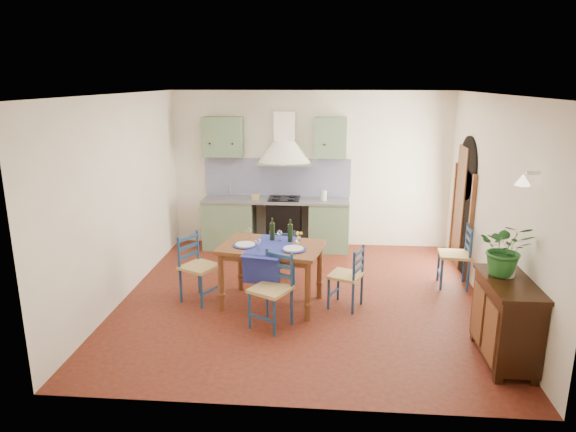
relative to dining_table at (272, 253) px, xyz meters
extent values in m
plane|color=#40180D|center=(0.41, 0.23, -0.75)|extent=(5.00, 5.00, 0.00)
cube|color=white|center=(0.41, 2.73, 0.65)|extent=(5.00, 0.04, 2.80)
cube|color=slate|center=(-1.04, 2.42, -0.31)|extent=(0.90, 0.60, 0.88)
cube|color=slate|center=(0.76, 2.42, -0.31)|extent=(0.70, 0.60, 0.88)
cube|color=black|center=(-0.04, 2.42, -0.31)|extent=(0.60, 0.58, 0.88)
cube|color=gray|center=(-0.19, 2.42, 0.15)|extent=(2.60, 0.64, 0.04)
cube|color=silver|center=(-1.04, 2.42, 0.15)|extent=(0.45, 0.40, 0.03)
cylinder|color=silver|center=(-1.04, 2.60, 0.30)|extent=(0.02, 0.02, 0.26)
cube|color=black|center=(-0.04, 2.42, 0.18)|extent=(0.55, 0.48, 0.02)
cube|color=black|center=(-0.19, 2.47, -0.71)|extent=(2.60, 0.50, 0.08)
cube|color=#0B1161|center=(-0.19, 2.70, 0.51)|extent=(2.65, 0.05, 0.68)
cube|color=slate|center=(-1.14, 2.55, 1.25)|extent=(0.70, 0.34, 0.70)
cube|color=slate|center=(0.76, 2.55, 1.25)|extent=(0.55, 0.34, 0.70)
cone|color=white|center=(-0.04, 2.48, 1.00)|extent=(0.96, 0.96, 0.40)
cube|color=white|center=(-0.04, 2.57, 1.45)|extent=(0.36, 0.30, 0.50)
cube|color=white|center=(2.91, 0.23, 0.65)|extent=(0.04, 5.00, 2.80)
cube|color=black|center=(2.89, 1.63, 0.08)|extent=(0.03, 1.00, 1.65)
cylinder|color=black|center=(2.89, 1.63, 0.90)|extent=(0.03, 1.00, 1.00)
cube|color=brown|center=(2.87, 1.09, 0.08)|extent=(0.06, 0.06, 1.65)
cube|color=brown|center=(2.87, 2.17, 0.08)|extent=(0.06, 0.06, 1.65)
cube|color=brown|center=(2.88, 1.85, 0.23)|extent=(0.04, 0.55, 1.96)
cylinder|color=silver|center=(2.85, -1.05, 1.30)|extent=(0.15, 0.04, 0.04)
cone|color=#FFEDC6|center=(2.75, -1.05, 1.23)|extent=(0.16, 0.16, 0.12)
cube|color=white|center=(-2.09, 0.23, 0.65)|extent=(0.04, 5.00, 2.80)
cube|color=silver|center=(0.41, 0.23, 2.06)|extent=(5.00, 5.00, 0.01)
cube|color=brown|center=(0.00, 0.01, 0.07)|extent=(1.47, 1.11, 0.05)
cube|color=brown|center=(0.00, 0.01, 0.00)|extent=(1.31, 0.96, 0.08)
cylinder|color=brown|center=(-0.64, -0.24, -0.35)|extent=(0.08, 0.08, 0.79)
cylinder|color=brown|center=(-0.51, 0.47, -0.35)|extent=(0.08, 0.08, 0.79)
cylinder|color=brown|center=(0.51, -0.46, -0.35)|extent=(0.08, 0.08, 0.79)
cylinder|color=brown|center=(0.64, 0.26, -0.35)|extent=(0.08, 0.08, 0.79)
cube|color=navy|center=(-0.01, -0.05, 0.10)|extent=(0.67, 1.07, 0.01)
cube|color=navy|center=(-0.09, -0.44, -0.09)|extent=(0.49, 0.11, 0.38)
cylinder|color=navy|center=(-0.35, -0.04, 0.11)|extent=(0.33, 0.33, 0.01)
cylinder|color=silver|center=(-0.35, -0.04, 0.12)|extent=(0.27, 0.27, 0.01)
cylinder|color=navy|center=(0.30, -0.16, 0.11)|extent=(0.33, 0.33, 0.01)
cylinder|color=silver|center=(0.30, -0.16, 0.12)|extent=(0.27, 0.27, 0.01)
cylinder|color=black|center=(-0.02, 0.23, 0.25)|extent=(0.07, 0.07, 0.32)
cylinder|color=black|center=(0.23, 0.19, 0.25)|extent=(0.07, 0.07, 0.32)
cylinder|color=white|center=(0.35, 0.11, 0.15)|extent=(0.05, 0.05, 0.10)
sphere|color=gold|center=(0.35, 0.11, 0.24)|extent=(0.10, 0.10, 0.10)
cylinder|color=navy|center=(-0.20, -0.73, -0.51)|extent=(0.04, 0.04, 0.48)
cylinder|color=navy|center=(-0.02, -0.40, -0.28)|extent=(0.04, 0.04, 0.94)
cylinder|color=navy|center=(0.13, -0.91, -0.51)|extent=(0.04, 0.04, 0.48)
cylinder|color=navy|center=(0.31, -0.58, -0.28)|extent=(0.04, 0.04, 0.94)
cube|color=tan|center=(0.06, -0.65, -0.25)|extent=(0.60, 0.60, 0.04)
cube|color=navy|center=(0.15, -0.49, -0.12)|extent=(0.36, 0.21, 0.05)
cube|color=navy|center=(0.15, -0.49, 0.00)|extent=(0.36, 0.21, 0.05)
cube|color=navy|center=(0.15, -0.49, 0.13)|extent=(0.36, 0.21, 0.05)
cube|color=navy|center=(-0.03, -0.82, -0.56)|extent=(0.34, 0.21, 0.03)
cylinder|color=navy|center=(0.21, 0.97, -0.52)|extent=(0.03, 0.03, 0.44)
cylinder|color=navy|center=(0.26, 0.63, -0.31)|extent=(0.03, 0.03, 0.87)
cylinder|color=navy|center=(-0.14, 0.92, -0.52)|extent=(0.03, 0.03, 0.44)
cylinder|color=navy|center=(-0.09, 0.58, -0.31)|extent=(0.03, 0.03, 0.87)
cube|color=tan|center=(0.06, 0.77, -0.29)|extent=(0.46, 0.46, 0.04)
cube|color=navy|center=(0.09, 0.60, -0.17)|extent=(0.37, 0.08, 0.04)
cube|color=navy|center=(0.09, 0.60, -0.05)|extent=(0.37, 0.08, 0.04)
cube|color=navy|center=(0.09, 0.60, 0.06)|extent=(0.37, 0.08, 0.04)
cube|color=navy|center=(0.04, 0.95, -0.57)|extent=(0.35, 0.08, 0.02)
cylinder|color=navy|center=(-0.93, -0.21, -0.51)|extent=(0.04, 0.04, 0.48)
cylinder|color=navy|center=(-1.26, -0.03, -0.28)|extent=(0.04, 0.04, 0.94)
cylinder|color=navy|center=(-0.75, 0.13, -0.51)|extent=(0.04, 0.04, 0.48)
cylinder|color=navy|center=(-1.08, 0.30, -0.28)|extent=(0.04, 0.04, 0.94)
cube|color=tan|center=(-1.01, 0.05, -0.25)|extent=(0.59, 0.59, 0.04)
cube|color=navy|center=(-1.17, 0.13, -0.12)|extent=(0.21, 0.36, 0.05)
cube|color=navy|center=(-1.17, 0.13, 0.01)|extent=(0.21, 0.36, 0.05)
cube|color=navy|center=(-1.17, 0.13, 0.13)|extent=(0.21, 0.36, 0.05)
cube|color=navy|center=(-0.84, -0.04, -0.56)|extent=(0.20, 0.35, 0.03)
cylinder|color=navy|center=(0.90, 0.22, -0.53)|extent=(0.03, 0.03, 0.44)
cylinder|color=navy|center=(1.22, 0.09, -0.32)|extent=(0.03, 0.03, 0.86)
cylinder|color=navy|center=(0.77, -0.09, -0.53)|extent=(0.03, 0.03, 0.44)
cylinder|color=navy|center=(1.09, -0.23, -0.32)|extent=(0.03, 0.03, 0.86)
cube|color=tan|center=(0.99, 0.00, -0.29)|extent=(0.52, 0.52, 0.04)
cube|color=navy|center=(1.15, -0.07, -0.17)|extent=(0.16, 0.34, 0.04)
cube|color=navy|center=(1.15, -0.07, -0.06)|extent=(0.16, 0.34, 0.04)
cube|color=navy|center=(1.15, -0.07, 0.06)|extent=(0.16, 0.34, 0.04)
cube|color=navy|center=(0.84, 0.07, -0.57)|extent=(0.16, 0.33, 0.02)
cylinder|color=navy|center=(2.44, 1.06, -0.51)|extent=(0.04, 0.04, 0.48)
cylinder|color=navy|center=(2.81, 1.03, -0.28)|extent=(0.04, 0.04, 0.93)
cylinder|color=navy|center=(2.40, 0.69, -0.51)|extent=(0.04, 0.04, 0.48)
cylinder|color=navy|center=(2.78, 0.66, -0.28)|extent=(0.04, 0.04, 0.93)
cube|color=tan|center=(2.61, 0.86, -0.25)|extent=(0.47, 0.47, 0.04)
cube|color=navy|center=(2.79, 0.84, -0.13)|extent=(0.06, 0.39, 0.05)
cube|color=navy|center=(2.79, 0.84, 0.00)|extent=(0.06, 0.39, 0.05)
cube|color=navy|center=(2.79, 0.84, 0.12)|extent=(0.06, 0.39, 0.05)
cube|color=navy|center=(2.42, 0.88, -0.56)|extent=(0.06, 0.37, 0.03)
cube|color=black|center=(2.67, -1.25, -0.26)|extent=(0.45, 1.00, 0.82)
cube|color=black|center=(2.67, -1.25, 0.17)|extent=(0.50, 1.05, 0.04)
cube|color=brown|center=(2.44, -1.48, -0.30)|extent=(0.02, 0.38, 0.63)
cube|color=brown|center=(2.44, -1.02, -0.30)|extent=(0.02, 0.38, 0.63)
cube|color=black|center=(2.50, -1.69, -0.71)|extent=(0.08, 0.08, 0.08)
cube|color=black|center=(2.50, -0.81, -0.71)|extent=(0.08, 0.08, 0.08)
cube|color=black|center=(2.85, -1.69, -0.71)|extent=(0.08, 0.08, 0.08)
cube|color=black|center=(2.85, -0.81, -0.71)|extent=(0.08, 0.08, 0.08)
imported|color=#215D24|center=(2.65, -1.08, 0.49)|extent=(0.64, 0.59, 0.60)
camera|label=1|loc=(0.74, -6.45, 2.24)|focal=32.00mm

